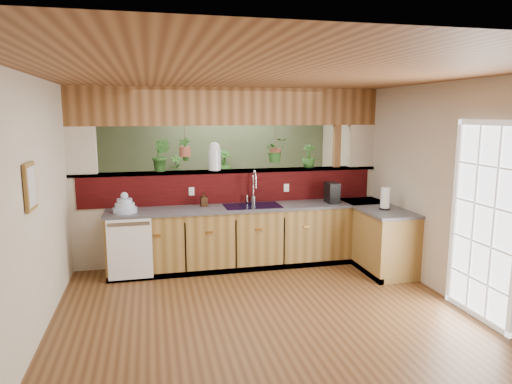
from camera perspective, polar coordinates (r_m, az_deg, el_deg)
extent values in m
cube|color=#57361B|center=(5.92, -0.75, -12.26)|extent=(4.60, 7.00, 0.01)
cube|color=brown|center=(5.51, -0.82, 13.70)|extent=(4.60, 7.00, 0.01)
cube|color=beige|center=(8.99, -5.57, 3.82)|extent=(4.60, 0.02, 2.60)
cube|color=beige|center=(2.39, 18.00, -13.39)|extent=(4.60, 0.02, 2.60)
cube|color=beige|center=(5.56, -24.62, -0.67)|extent=(0.02, 7.00, 2.60)
cube|color=beige|center=(6.46, 19.58, 0.99)|extent=(0.02, 7.00, 2.60)
cube|color=beige|center=(6.99, -3.14, -3.04)|extent=(4.60, 0.15, 1.35)
cube|color=#360707|center=(6.82, -3.05, 0.50)|extent=(4.40, 0.02, 0.45)
cube|color=brown|center=(6.87, -3.19, 2.62)|extent=(4.60, 0.21, 0.04)
cube|color=brown|center=(6.82, -3.27, 10.61)|extent=(4.60, 0.15, 0.55)
cube|color=beige|center=(6.80, -20.99, 4.72)|extent=(0.40, 0.15, 0.70)
cube|color=beige|center=(7.49, 12.89, 5.52)|extent=(0.40, 0.15, 0.70)
cube|color=brown|center=(7.36, 9.97, 2.42)|extent=(0.10, 0.10, 2.60)
cube|color=brown|center=(6.87, -3.19, 2.62)|extent=(4.60, 0.21, 0.04)
cube|color=brown|center=(6.82, -3.27, 10.61)|extent=(4.60, 0.15, 0.55)
cube|color=#4D5D3F|center=(8.97, -5.55, 3.81)|extent=(4.55, 0.02, 2.55)
cube|color=brown|center=(6.74, -0.46, -5.65)|extent=(4.10, 0.60, 0.86)
cube|color=#434348|center=(6.64, -0.47, -1.90)|extent=(4.14, 0.64, 0.04)
cube|color=brown|center=(6.94, 14.68, -5.53)|extent=(0.60, 1.48, 0.86)
cube|color=#434348|center=(6.84, 14.84, -1.89)|extent=(0.64, 1.52, 0.04)
cube|color=brown|center=(7.31, 13.09, -4.68)|extent=(0.60, 0.60, 0.86)
cube|color=#434348|center=(7.22, 13.22, -1.22)|extent=(0.64, 0.64, 0.04)
cube|color=black|center=(6.61, 0.06, -9.52)|extent=(4.10, 0.06, 0.08)
cube|color=black|center=(6.93, 12.54, -8.83)|extent=(0.06, 1.48, 0.08)
cube|color=white|center=(6.29, -15.49, -6.96)|extent=(0.58, 0.02, 0.82)
cube|color=#B7B7B2|center=(6.19, -15.64, -3.89)|extent=(0.54, 0.01, 0.05)
cube|color=black|center=(6.64, -0.47, -1.86)|extent=(0.82, 0.50, 0.03)
cube|color=black|center=(6.61, -2.07, -2.66)|extent=(0.34, 0.40, 0.16)
cube|color=black|center=(6.70, 1.12, -2.50)|extent=(0.34, 0.40, 0.16)
cube|color=white|center=(5.45, 26.51, -3.68)|extent=(0.06, 1.02, 2.16)
cube|color=brown|center=(4.75, -26.40, 0.61)|extent=(0.03, 0.35, 0.45)
cube|color=silver|center=(4.74, -26.23, 0.62)|extent=(0.01, 0.27, 0.37)
cylinder|color=#B7B7B2|center=(6.83, -0.34, -0.95)|extent=(0.07, 0.07, 0.11)
cylinder|color=#B7B7B2|center=(6.79, -0.34, 0.65)|extent=(0.03, 0.03, 0.30)
torus|color=#B7B7B2|center=(6.70, -0.20, 1.82)|extent=(0.22, 0.05, 0.22)
cylinder|color=#B7B7B2|center=(6.62, -0.02, 1.06)|extent=(0.03, 0.03, 0.13)
cylinder|color=#B7B7B2|center=(6.80, -1.13, -0.80)|extent=(0.03, 0.03, 0.11)
cylinder|color=#A8B9D9|center=(6.43, -16.06, -2.17)|extent=(0.32, 0.32, 0.07)
cylinder|color=#A8B9D9|center=(6.41, -16.08, -1.60)|extent=(0.26, 0.26, 0.06)
cylinder|color=#A8B9D9|center=(6.40, -16.11, -1.07)|extent=(0.20, 0.20, 0.06)
sphere|color=#A8B9D9|center=(6.39, -16.14, -0.45)|extent=(0.10, 0.10, 0.10)
imported|color=#3C2616|center=(6.62, -6.55, -0.92)|extent=(0.10, 0.10, 0.21)
cube|color=black|center=(6.94, 9.48, -0.08)|extent=(0.16, 0.27, 0.31)
cube|color=black|center=(6.87, 9.75, -1.04)|extent=(0.14, 0.10, 0.10)
cylinder|color=silver|center=(6.89, 9.66, -0.66)|extent=(0.08, 0.08, 0.08)
cylinder|color=black|center=(6.64, 15.79, -2.00)|extent=(0.15, 0.15, 0.02)
cylinder|color=#B7B7B2|center=(6.61, 15.85, -0.69)|extent=(0.02, 0.02, 0.33)
cylinder|color=white|center=(6.61, 15.85, -0.69)|extent=(0.13, 0.13, 0.29)
cylinder|color=silver|center=(6.81, -5.20, 4.03)|extent=(0.19, 0.19, 0.31)
sphere|color=silver|center=(6.80, -5.23, 5.52)|extent=(0.17, 0.17, 0.17)
imported|color=#26561D|center=(6.74, -11.78, 4.51)|extent=(0.32, 0.30, 0.48)
imported|color=#26561D|center=(7.17, 6.62, 4.49)|extent=(0.25, 0.25, 0.36)
cylinder|color=brown|center=(6.74, -8.91, 6.84)|extent=(0.01, 0.01, 0.32)
cylinder|color=brown|center=(6.76, -8.86, 5.00)|extent=(0.16, 0.16, 0.14)
imported|color=#26561D|center=(6.74, -8.91, 6.82)|extent=(0.22, 0.19, 0.35)
cylinder|color=brown|center=(6.98, 2.45, 6.87)|extent=(0.01, 0.01, 0.36)
cylinder|color=brown|center=(7.00, 2.43, 4.91)|extent=(0.17, 0.17, 0.15)
imported|color=#26561D|center=(6.98, 2.45, 6.73)|extent=(0.38, 0.35, 0.36)
cube|color=black|center=(8.85, -6.26, -1.53)|extent=(1.70, 0.56, 1.12)
imported|color=#26561D|center=(8.68, -9.96, 3.28)|extent=(0.22, 0.15, 0.41)
imported|color=#26561D|center=(8.77, -4.03, 3.67)|extent=(0.27, 0.27, 0.47)
imported|color=#26561D|center=(8.46, 1.42, -3.01)|extent=(0.73, 0.66, 0.71)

